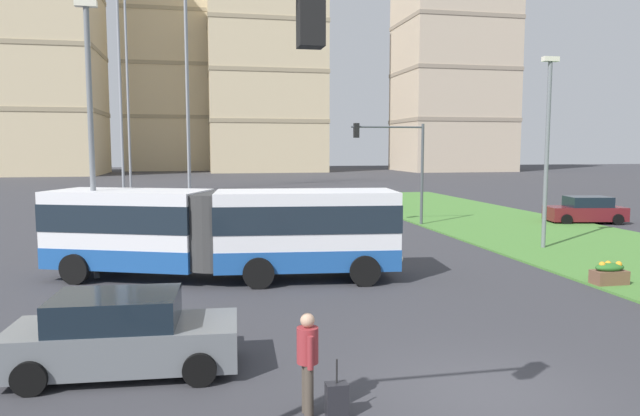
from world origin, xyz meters
TOP-DOWN VIEW (x-y plane):
  - ground_plane at (0.00, 0.00)m, footprint 260.00×260.00m
  - articulated_bus at (-4.24, 10.45)m, footprint 11.99×5.22m
  - car_maroon_sedan at (17.29, 20.94)m, footprint 4.64×2.62m
  - car_white_van at (-6.04, 20.03)m, footprint 4.59×2.45m
  - car_grey_wagon at (-6.54, 2.35)m, footprint 4.50×2.24m
  - pedestrian_crossing at (-3.30, -0.23)m, footprint 0.36×0.58m
  - rolling_suitcase at (-2.85, -0.43)m, footprint 0.36×0.24m
  - flower_planter_2 at (7.85, 6.75)m, footprint 1.10×0.56m
  - traffic_light_near_left at (-6.20, -3.00)m, footprint 4.11×0.28m
  - traffic_light_far_right at (6.02, 22.00)m, footprint 4.27×0.28m
  - streetlight_left at (-8.50, 11.38)m, footprint 0.70×0.28m
  - streetlight_median at (9.75, 13.43)m, footprint 0.70×0.28m
  - apartment_tower_west at (-30.00, 94.70)m, footprint 18.90×17.89m
  - apartment_tower_westcentre at (-10.70, 113.04)m, footprint 16.31×16.88m
  - apartment_tower_centre at (7.49, 101.44)m, footprint 21.05×17.26m
  - apartment_tower_eastcentre at (42.72, 96.41)m, footprint 20.09×16.41m
  - transmission_pylon at (-8.94, 50.86)m, footprint 9.00×6.24m

SIDE VIEW (x-z plane):
  - ground_plane at x=0.00m, z-range 0.00..0.00m
  - rolling_suitcase at x=-2.85m, z-range -0.17..0.80m
  - flower_planter_2 at x=7.85m, z-range 0.06..0.80m
  - car_maroon_sedan at x=17.29m, z-range -0.04..1.54m
  - car_white_van at x=-6.04m, z-range -0.04..1.54m
  - car_grey_wagon at x=-6.54m, z-range -0.04..1.54m
  - pedestrian_crossing at x=-3.30m, z-range 0.13..1.87m
  - articulated_bus at x=-4.24m, z-range 0.15..3.15m
  - traffic_light_far_right at x=6.02m, z-range 1.13..6.91m
  - traffic_light_near_left at x=-6.20m, z-range 1.18..7.52m
  - streetlight_median at x=9.75m, z-range 0.44..8.73m
  - streetlight_left at x=-8.50m, z-range 0.45..9.67m
  - transmission_pylon at x=-8.94m, z-range 1.43..32.64m
  - apartment_tower_centre at x=7.49m, z-range 0.02..43.85m
  - apartment_tower_eastcentre at x=42.72m, z-range 0.02..45.71m
  - apartment_tower_west at x=-30.00m, z-range 0.02..49.16m
  - apartment_tower_westcentre at x=-10.70m, z-range 0.02..49.51m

